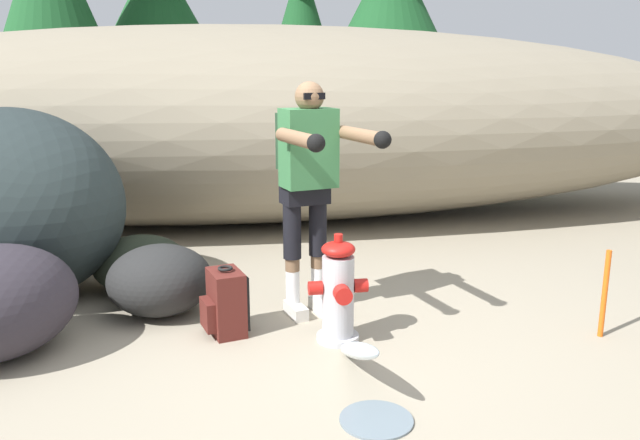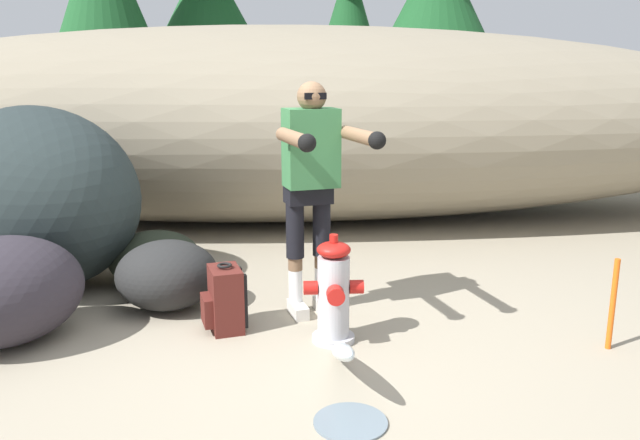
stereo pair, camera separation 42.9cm
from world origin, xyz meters
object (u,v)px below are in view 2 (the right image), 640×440
Objects in this scene: spare_backpack at (225,300)px; boulder_small at (167,275)px; boulder_large at (37,198)px; survey_stake at (613,304)px; boulder_mid at (3,291)px; boulder_outlier at (155,258)px; fire_hydrant at (334,293)px; utility_worker at (311,171)px.

boulder_small reaches higher than spare_backpack.
boulder_large is 4.33m from survey_stake.
survey_stake reaches higher than spare_backpack.
survey_stake is (3.88, -0.36, -0.05)m from boulder_mid.
boulder_large is 1.22m from boulder_mid.
spare_backpack is at bearing -43.86° from boulder_small.
spare_backpack is 0.62× the size of boulder_outlier.
fire_hydrant reaches higher than boulder_outlier.
fire_hydrant is at bearing -0.14° from utility_worker.
spare_backpack is at bearing -82.40° from utility_worker.
boulder_outlier is at bearing -71.35° from spare_backpack.
survey_stake is (4.04, -1.50, -0.44)m from boulder_large.
boulder_mid is 1.34× the size of boulder_outlier.
spare_backpack is 1.94m from boulder_large.
survey_stake is at bearing 55.08° from utility_worker.
boulder_large is at bearing -47.78° from spare_backpack.
utility_worker is 0.94× the size of boulder_large.
boulder_small is at bearing -28.04° from boulder_large.
boulder_small is (-0.46, 0.44, 0.04)m from spare_backpack.
utility_worker is (-0.12, 0.48, 0.73)m from fire_hydrant.
boulder_outlier is (-1.38, 1.26, -0.11)m from fire_hydrant.
utility_worker reaches higher than boulder_outlier.
boulder_outlier is (-1.26, 0.77, -0.84)m from utility_worker.
boulder_small is 0.99× the size of boulder_outlier.
boulder_large reaches higher than boulder_small.
fire_hydrant is at bearing -42.25° from boulder_outlier.
boulder_outlier is at bearing 137.75° from fire_hydrant.
fire_hydrant is at bearing 172.51° from survey_stake.
survey_stake is at bearing -25.37° from boulder_outlier.
boulder_large is (-2.17, 0.79, -0.32)m from utility_worker.
utility_worker is at bearing -10.76° from boulder_small.
survey_stake is at bearing -20.41° from boulder_large.
boulder_large reaches higher than survey_stake.
boulder_small is at bearing -58.28° from spare_backpack.
utility_worker is 2.22× the size of boulder_small.
fire_hydrant is 1.77m from survey_stake.
boulder_outlier is (-0.20, 0.57, -0.04)m from boulder_small.
spare_backpack is at bearing 4.70° from boulder_mid.
spare_backpack is 1.21m from boulder_outlier.
survey_stake is (3.14, -1.49, 0.08)m from boulder_outlier.
boulder_large reaches higher than spare_backpack.
utility_worker is at bearing -20.03° from boulder_large.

